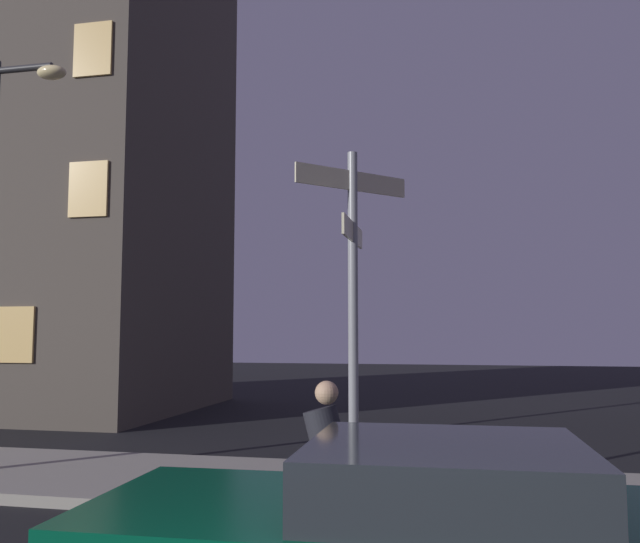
{
  "coord_description": "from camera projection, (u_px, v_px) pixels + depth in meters",
  "views": [
    {
      "loc": [
        0.55,
        -2.17,
        2.06
      ],
      "look_at": [
        -1.02,
        5.24,
        2.76
      ],
      "focal_mm": 36.97,
      "sensor_mm": 36.0,
      "label": 1
    }
  ],
  "objects": [
    {
      "name": "cyclist",
      "position": [
        322.0,
        476.0,
        6.03
      ],
      "size": [
        1.82,
        0.36,
        1.61
      ],
      "color": "black",
      "rests_on": "ground_plane"
    },
    {
      "name": "sidewalk_kerb",
      "position": [
        418.0,
        492.0,
        8.19
      ],
      "size": [
        40.0,
        2.79,
        0.14
      ],
      "primitive_type": "cube",
      "color": "gray",
      "rests_on": "ground_plane"
    },
    {
      "name": "building_left_block",
      "position": [
        57.0,
        76.0,
        18.5
      ],
      "size": [
        8.12,
        7.04,
        18.46
      ],
      "color": "#4C443D",
      "rests_on": "ground_plane"
    },
    {
      "name": "car_far_trailing",
      "position": [
        400.0,
        535.0,
        4.35
      ],
      "size": [
        4.17,
        2.14,
        1.33
      ],
      "color": "#05472D",
      "rests_on": "ground_plane"
    },
    {
      "name": "signpost",
      "position": [
        353.0,
        289.0,
        7.92
      ],
      "size": [
        1.17,
        1.38,
        4.11
      ],
      "color": "gray",
      "rests_on": "sidewalk_kerb"
    }
  ]
}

